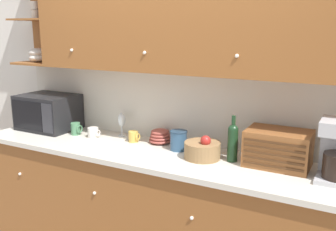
{
  "coord_description": "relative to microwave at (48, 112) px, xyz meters",
  "views": [
    {
      "loc": [
        1.33,
        -2.71,
        1.88
      ],
      "look_at": [
        0.0,
        -0.23,
        1.22
      ],
      "focal_mm": 40.0,
      "sensor_mm": 36.0,
      "label": 1
    }
  ],
  "objects": [
    {
      "name": "mug_blue_second",
      "position": [
        0.56,
        -0.03,
        -0.12
      ],
      "size": [
        0.11,
        0.09,
        0.09
      ],
      "color": "silver",
      "rests_on": "counter_unit"
    },
    {
      "name": "wall_back",
      "position": [
        1.28,
        0.26,
        0.19
      ],
      "size": [
        5.66,
        0.06,
        2.6
      ],
      "color": "white",
      "rests_on": "ground_plane"
    },
    {
      "name": "wine_bottle",
      "position": [
        1.82,
        -0.03,
        -0.01
      ],
      "size": [
        0.07,
        0.07,
        0.34
      ],
      "color": "#19381E",
      "rests_on": "counter_unit"
    },
    {
      "name": "counter_unit",
      "position": [
        1.28,
        -0.1,
        -0.64
      ],
      "size": [
        3.28,
        0.68,
        0.95
      ],
      "color": "#935628",
      "rests_on": "ground_plane"
    },
    {
      "name": "storage_canister",
      "position": [
        1.37,
        0.01,
        -0.08
      ],
      "size": [
        0.14,
        0.14,
        0.16
      ],
      "color": "#33567A",
      "rests_on": "counter_unit"
    },
    {
      "name": "backsplash_panel",
      "position": [
        1.28,
        0.22,
        0.14
      ],
      "size": [
        3.26,
        0.01,
        0.6
      ],
      "color": "silver",
      "rests_on": "counter_unit"
    },
    {
      "name": "mug",
      "position": [
        0.36,
        -0.03,
        -0.11
      ],
      "size": [
        0.1,
        0.08,
        0.11
      ],
      "color": "#4C845B",
      "rests_on": "counter_unit"
    },
    {
      "name": "bread_box",
      "position": [
        2.12,
        0.03,
        -0.04
      ],
      "size": [
        0.43,
        0.3,
        0.25
      ],
      "color": "brown",
      "rests_on": "counter_unit"
    },
    {
      "name": "bowl_stack_on_counter",
      "position": [
        1.15,
        0.1,
        -0.11
      ],
      "size": [
        0.18,
        0.18,
        0.12
      ],
      "color": "#9E473D",
      "rests_on": "counter_unit"
    },
    {
      "name": "upper_cabinets",
      "position": [
        1.45,
        0.07,
        0.86
      ],
      "size": [
        3.26,
        0.34,
        0.85
      ],
      "color": "#935628",
      "rests_on": "backsplash_panel"
    },
    {
      "name": "microwave",
      "position": [
        0.0,
        0.0,
        0.0
      ],
      "size": [
        0.52,
        0.4,
        0.33
      ],
      "color": "black",
      "rests_on": "counter_unit"
    },
    {
      "name": "mug_patterned_third",
      "position": [
        0.94,
        0.03,
        -0.12
      ],
      "size": [
        0.09,
        0.08,
        0.09
      ],
      "color": "gold",
      "rests_on": "counter_unit"
    },
    {
      "name": "fruit_basket",
      "position": [
        1.61,
        -0.08,
        -0.1
      ],
      "size": [
        0.27,
        0.27,
        0.18
      ],
      "color": "#937047",
      "rests_on": "counter_unit"
    },
    {
      "name": "wine_glass",
      "position": [
        0.75,
        0.12,
        -0.02
      ],
      "size": [
        0.07,
        0.07,
        0.21
      ],
      "color": "silver",
      "rests_on": "counter_unit"
    }
  ]
}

